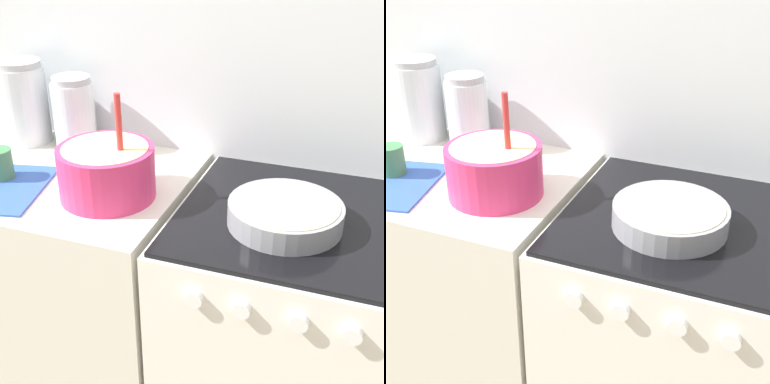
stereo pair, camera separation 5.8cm
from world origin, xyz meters
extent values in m
cube|color=silver|center=(0.00, 0.62, 1.20)|extent=(4.43, 0.05, 2.40)
cube|color=silver|center=(-0.36, 0.30, 0.44)|extent=(0.72, 0.59, 0.88)
cube|color=white|center=(0.32, 0.30, 0.44)|extent=(0.61, 0.59, 0.87)
cube|color=black|center=(0.32, 0.30, 0.88)|extent=(0.59, 0.57, 0.01)
cylinder|color=white|center=(0.15, -0.01, 0.80)|extent=(0.04, 0.02, 0.04)
cylinder|color=white|center=(0.26, -0.01, 0.80)|extent=(0.04, 0.02, 0.04)
cylinder|color=white|center=(0.38, -0.01, 0.80)|extent=(0.04, 0.02, 0.04)
cylinder|color=white|center=(0.49, -0.01, 0.80)|extent=(0.04, 0.02, 0.04)
cylinder|color=#E0336B|center=(-0.18, 0.23, 0.95)|extent=(0.25, 0.25, 0.14)
cylinder|color=beige|center=(-0.18, 0.23, 0.99)|extent=(0.22, 0.22, 0.08)
cylinder|color=red|center=(-0.13, 0.23, 1.04)|extent=(0.02, 0.02, 0.27)
cylinder|color=gray|center=(0.30, 0.24, 0.91)|extent=(0.28, 0.28, 0.06)
cylinder|color=beige|center=(0.30, 0.24, 0.92)|extent=(0.26, 0.26, 0.05)
cylinder|color=silver|center=(-0.61, 0.49, 1.01)|extent=(0.16, 0.16, 0.25)
cylinder|color=olive|center=(-0.61, 0.49, 0.96)|extent=(0.14, 0.14, 0.15)
cylinder|color=#B2B2B7|center=(-0.61, 0.49, 1.14)|extent=(0.14, 0.14, 0.02)
cylinder|color=silver|center=(-0.42, 0.49, 0.99)|extent=(0.13, 0.13, 0.21)
cylinder|color=tan|center=(-0.42, 0.49, 0.95)|extent=(0.12, 0.12, 0.13)
cylinder|color=#B2B2B7|center=(-0.42, 0.49, 1.11)|extent=(0.12, 0.12, 0.02)
cylinder|color=#3F7F4C|center=(-0.51, 0.22, 0.93)|extent=(0.07, 0.07, 0.09)
cube|color=#3359B2|center=(-0.46, 0.17, 0.89)|extent=(0.27, 0.33, 0.01)
camera|label=1|loc=(0.46, -0.89, 1.56)|focal=50.00mm
camera|label=2|loc=(0.52, -0.87, 1.56)|focal=50.00mm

